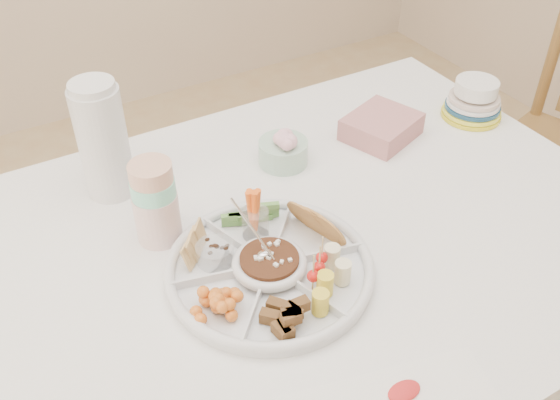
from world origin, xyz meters
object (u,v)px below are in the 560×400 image
party_tray (270,266)px  plate_stack (474,100)px  thermos (102,139)px  dining_table (276,362)px

party_tray → plate_stack: (0.72, 0.24, 0.03)m
plate_stack → thermos: bearing=169.9°
party_tray → plate_stack: plate_stack is taller
plate_stack → party_tray: bearing=-161.9°
thermos → party_tray: bearing=-66.7°
party_tray → plate_stack: bearing=18.1°
party_tray → thermos: size_ratio=1.42×
party_tray → dining_table: bearing=53.1°
party_tray → plate_stack: size_ratio=2.51×
dining_table → plate_stack: size_ratio=10.06×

